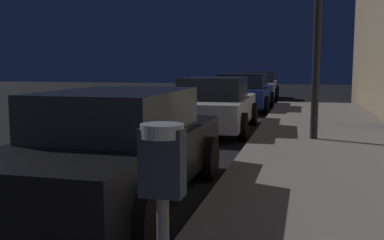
{
  "coord_description": "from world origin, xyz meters",
  "views": [
    {
      "loc": [
        5.12,
        -1.95,
        1.75
      ],
      "look_at": [
        4.23,
        1.6,
        1.3
      ],
      "focal_mm": 41.83,
      "sensor_mm": 36.0,
      "label": 1
    }
  ],
  "objects_px": {
    "car_black": "(119,147)",
    "car_silver": "(215,105)",
    "parking_meter": "(163,197)",
    "car_white": "(259,85)",
    "car_blue": "(244,92)"
  },
  "relations": [
    {
      "from": "parking_meter",
      "to": "car_silver",
      "type": "bearing_deg",
      "value": 99.81
    },
    {
      "from": "car_black",
      "to": "car_white",
      "type": "height_order",
      "value": "same"
    },
    {
      "from": "car_blue",
      "to": "car_white",
      "type": "distance_m",
      "value": 5.78
    },
    {
      "from": "car_silver",
      "to": "car_white",
      "type": "xyz_separation_m",
      "value": [
        0.0,
        11.55,
        0.01
      ]
    },
    {
      "from": "parking_meter",
      "to": "car_white",
      "type": "xyz_separation_m",
      "value": [
        -1.68,
        21.28,
        -0.46
      ]
    },
    {
      "from": "car_blue",
      "to": "car_white",
      "type": "height_order",
      "value": "same"
    },
    {
      "from": "parking_meter",
      "to": "car_black",
      "type": "xyz_separation_m",
      "value": [
        -1.68,
        3.39,
        -0.46
      ]
    },
    {
      "from": "car_black",
      "to": "car_blue",
      "type": "xyz_separation_m",
      "value": [
        -0.0,
        12.11,
        0.01
      ]
    },
    {
      "from": "parking_meter",
      "to": "car_white",
      "type": "bearing_deg",
      "value": 94.52
    },
    {
      "from": "car_blue",
      "to": "car_black",
      "type": "bearing_deg",
      "value": -90.0
    },
    {
      "from": "car_black",
      "to": "car_silver",
      "type": "bearing_deg",
      "value": 89.99
    },
    {
      "from": "parking_meter",
      "to": "car_white",
      "type": "distance_m",
      "value": 21.35
    },
    {
      "from": "parking_meter",
      "to": "car_black",
      "type": "distance_m",
      "value": 3.81
    },
    {
      "from": "parking_meter",
      "to": "car_blue",
      "type": "relative_size",
      "value": 0.31
    },
    {
      "from": "car_silver",
      "to": "car_blue",
      "type": "distance_m",
      "value": 5.78
    }
  ]
}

